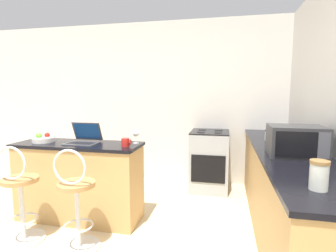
{
  "coord_description": "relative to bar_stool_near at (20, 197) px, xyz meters",
  "views": [
    {
      "loc": [
        1.23,
        -1.81,
        1.46
      ],
      "look_at": [
        0.44,
        1.79,
        0.99
      ],
      "focal_mm": 28.0,
      "sensor_mm": 36.0,
      "label": 1
    }
  ],
  "objects": [
    {
      "name": "stove_range",
      "position": [
        1.71,
        1.82,
        -0.0
      ],
      "size": [
        0.56,
        0.61,
        0.9
      ],
      "color": "#9EA3A8",
      "rests_on": "ground_plane"
    },
    {
      "name": "storage_jar",
      "position": [
        2.47,
        -0.44,
        0.53
      ],
      "size": [
        0.11,
        0.11,
        0.18
      ],
      "color": "silver",
      "rests_on": "counter_right"
    },
    {
      "name": "toaster",
      "position": [
        2.52,
        1.07,
        0.54
      ],
      "size": [
        0.26,
        0.31,
        0.2
      ],
      "color": "silver",
      "rests_on": "counter_right"
    },
    {
      "name": "counter_right",
      "position": [
        2.56,
        0.69,
        -0.0
      ],
      "size": [
        0.63,
        2.94,
        0.89
      ],
      "color": "tan",
      "rests_on": "ground_plane"
    },
    {
      "name": "mug_white",
      "position": [
        2.55,
        1.34,
        0.49
      ],
      "size": [
        0.1,
        0.08,
        0.1
      ],
      "color": "white",
      "rests_on": "counter_right"
    },
    {
      "name": "bar_stool_near",
      "position": [
        0.0,
        0.0,
        0.0
      ],
      "size": [
        0.4,
        0.4,
        0.97
      ],
      "color": "silver",
      "rests_on": "ground_plane"
    },
    {
      "name": "laptop",
      "position": [
        0.37,
        0.59,
        0.5
      ],
      "size": [
        0.35,
        0.3,
        0.23
      ],
      "color": "#47474C",
      "rests_on": "breakfast_bar"
    },
    {
      "name": "wine_glass_tall",
      "position": [
        0.95,
        0.7,
        0.55
      ],
      "size": [
        0.08,
        0.08,
        0.15
      ],
      "color": "silver",
      "rests_on": "breakfast_bar"
    },
    {
      "name": "wall_back",
      "position": [
        0.7,
        2.18,
        0.85
      ],
      "size": [
        12.0,
        0.06,
        2.6
      ],
      "color": "silver",
      "rests_on": "ground_plane"
    },
    {
      "name": "breakfast_bar",
      "position": [
        0.3,
        0.56,
        -0.0
      ],
      "size": [
        1.44,
        0.51,
        0.89
      ],
      "color": "tan",
      "rests_on": "ground_plane"
    },
    {
      "name": "bar_stool_far",
      "position": [
        0.61,
        0.0,
        0.0
      ],
      "size": [
        0.4,
        0.4,
        0.97
      ],
      "color": "silver",
      "rests_on": "ground_plane"
    },
    {
      "name": "mug_red",
      "position": [
        0.9,
        0.51,
        0.49
      ],
      "size": [
        0.1,
        0.09,
        0.09
      ],
      "color": "red",
      "rests_on": "breakfast_bar"
    },
    {
      "name": "fruit_bowl",
      "position": [
        -0.13,
        0.55,
        0.48
      ],
      "size": [
        0.25,
        0.25,
        0.11
      ],
      "color": "silver",
      "rests_on": "breakfast_bar"
    },
    {
      "name": "microwave",
      "position": [
        2.56,
        0.44,
        0.58
      ],
      "size": [
        0.47,
        0.37,
        0.27
      ],
      "color": "#2D2D30",
      "rests_on": "counter_right"
    }
  ]
}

